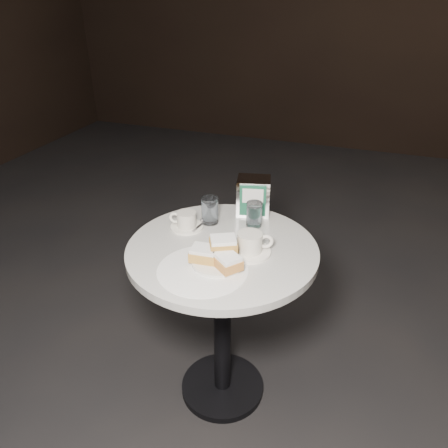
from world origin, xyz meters
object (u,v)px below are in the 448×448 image
beignet_plate (218,256)px  coffee_cup_left (186,221)px  water_glass_left (210,211)px  water_glass_right (254,215)px  coffee_cup_right (250,245)px  napkin_dispenser (253,196)px  cafe_table (222,290)px

beignet_plate → coffee_cup_left: 0.28m
water_glass_left → water_glass_right: bearing=10.9°
coffee_cup_left → water_glass_right: bearing=17.4°
beignet_plate → water_glass_right: water_glass_right is taller
water_glass_right → coffee_cup_right: bearing=-77.7°
napkin_dispenser → water_glass_right: bearing=-84.9°
coffee_cup_left → water_glass_left: water_glass_left is taller
coffee_cup_right → coffee_cup_left: bearing=138.5°
water_glass_left → cafe_table: bearing=-55.6°
cafe_table → coffee_cup_left: coffee_cup_left is taller
cafe_table → napkin_dispenser: napkin_dispenser is taller
coffee_cup_left → water_glass_right: size_ratio=1.42×
water_glass_left → napkin_dispenser: (0.14, 0.14, 0.02)m
coffee_cup_right → water_glass_right: size_ratio=2.00×
cafe_table → beignet_plate: 0.26m
coffee_cup_left → napkin_dispenser: napkin_dispenser is taller
water_glass_left → napkin_dispenser: napkin_dispenser is taller
water_glass_right → coffee_cup_left: bearing=-156.8°
beignet_plate → napkin_dispenser: bearing=89.3°
coffee_cup_right → water_glass_right: 0.20m
cafe_table → napkin_dispenser: size_ratio=4.82×
cafe_table → water_glass_right: water_glass_right is taller
cafe_table → beignet_plate: bearing=-77.2°
cafe_table → coffee_cup_left: size_ratio=5.25×
cafe_table → coffee_cup_right: size_ratio=3.72×
water_glass_left → napkin_dispenser: bearing=44.5°
cafe_table → water_glass_left: water_glass_left is taller
cafe_table → water_glass_right: bearing=71.7°
coffee_cup_left → coffee_cup_right: (0.29, -0.09, 0.01)m
water_glass_right → napkin_dispenser: size_ratio=0.65×
coffee_cup_right → napkin_dispenser: 0.31m
coffee_cup_right → water_glass_left: 0.27m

